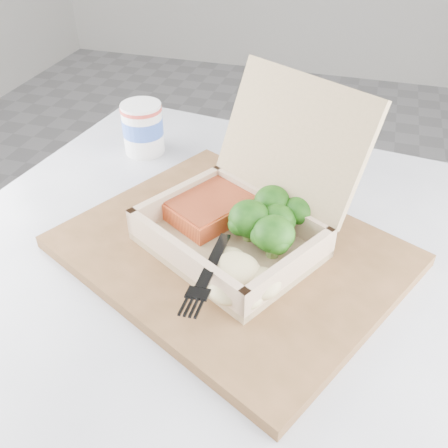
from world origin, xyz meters
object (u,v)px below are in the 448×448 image
(serving_tray, at_px, (231,251))
(takeout_container, at_px, (250,205))
(cafe_table, at_px, (224,360))
(paper_cup, at_px, (143,127))

(serving_tray, xyz_separation_m, takeout_container, (0.02, 0.03, 0.05))
(serving_tray, height_order, takeout_container, takeout_container)
(cafe_table, xyz_separation_m, serving_tray, (0.00, 0.02, 0.19))
(serving_tray, relative_size, paper_cup, 4.60)
(serving_tray, bearing_deg, paper_cup, 134.56)
(cafe_table, bearing_deg, takeout_container, 69.09)
(paper_cup, bearing_deg, cafe_table, -48.48)
(takeout_container, xyz_separation_m, paper_cup, (-0.23, 0.19, -0.02))
(cafe_table, bearing_deg, serving_tray, 80.95)
(serving_tray, xyz_separation_m, paper_cup, (-0.21, 0.21, 0.04))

